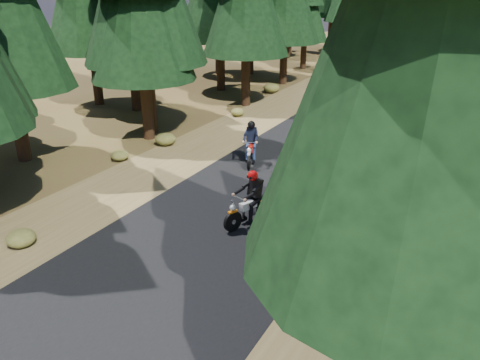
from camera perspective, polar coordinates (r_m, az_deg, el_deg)
name	(u,v)px	position (r m, az deg, el deg)	size (l,w,h in m)	color
ground	(215,234)	(13.29, -3.11, -6.59)	(120.00, 120.00, 0.00)	#402C16
road	(285,175)	(17.32, 5.53, 0.60)	(6.00, 100.00, 0.01)	black
shoulder_l	(182,155)	(19.43, -7.03, 3.03)	(3.20, 100.00, 0.01)	brown
shoulder_r	(415,201)	(16.26, 20.58, -2.36)	(3.20, 100.00, 0.01)	brown
understory_shrubs	(357,149)	(19.74, 14.02, 3.67)	(14.28, 31.81, 0.69)	#474C1E
rider_lead	(248,208)	(13.51, 1.03, -3.39)	(1.14, 1.93, 1.65)	white
rider_follow	(251,150)	(18.17, 1.32, 3.67)	(1.21, 1.95, 1.67)	#9E130A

